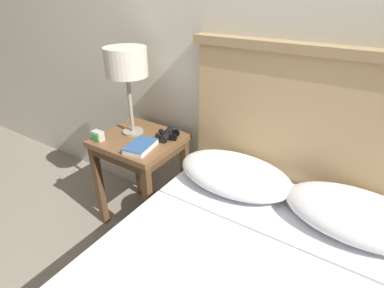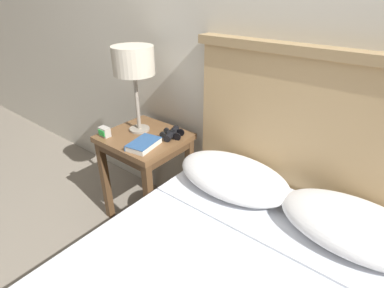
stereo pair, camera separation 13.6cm
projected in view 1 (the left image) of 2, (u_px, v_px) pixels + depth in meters
The scene contains 6 objects.
wall_back at pixel (240, 23), 1.53m from camera, with size 8.00×0.06×2.60m.
nightstand at pixel (140, 152), 1.90m from camera, with size 0.49×0.45×0.64m.
table_lamp at pixel (126, 64), 1.71m from camera, with size 0.25×0.25×0.53m.
book_on_nightstand at pixel (140, 146), 1.71m from camera, with size 0.16×0.22×0.04m.
binoculars_pair at pixel (167, 135), 1.84m from camera, with size 0.16×0.16×0.05m.
alarm_clock at pixel (98, 136), 1.81m from camera, with size 0.07×0.05×0.06m.
Camera 1 is at (0.68, -0.50, 1.47)m, focal length 28.00 mm.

